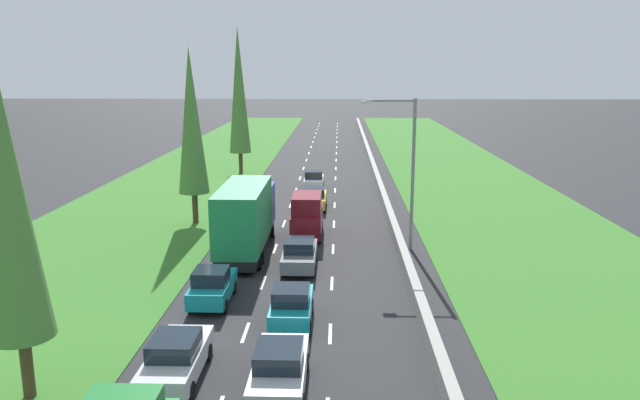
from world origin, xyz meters
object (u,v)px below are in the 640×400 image
at_px(silver_sedan_centre_lane, 279,368).
at_px(yellow_sedan_centre_lane, 314,198).
at_px(grey_sedan_centre_lane, 300,254).
at_px(maroon_van_centre_lane, 307,216).
at_px(silver_sedan_left_lane, 176,358).
at_px(poplar_tree_second, 191,122).
at_px(poplar_tree_nearest, 9,206).
at_px(green_box_truck_left_lane, 246,217).
at_px(street_light_mast, 407,163).
at_px(poplar_tree_third, 239,91).
at_px(teal_hatchback_centre_lane, 292,306).
at_px(white_hatchback_centre_lane, 314,180).
at_px(teal_hatchback_left_lane, 212,286).

bearing_deg(silver_sedan_centre_lane, yellow_sedan_centre_lane, 89.81).
bearing_deg(grey_sedan_centre_lane, maroon_van_centre_lane, 89.30).
xyz_separation_m(silver_sedan_left_lane, poplar_tree_second, (-4.37, 21.90, 6.29)).
relative_size(yellow_sedan_centre_lane, poplar_tree_second, 0.37).
bearing_deg(poplar_tree_nearest, green_box_truck_left_lane, 73.66).
bearing_deg(street_light_mast, poplar_tree_nearest, -129.19).
height_order(poplar_tree_nearest, poplar_tree_second, poplar_tree_second).
bearing_deg(poplar_tree_third, teal_hatchback_centre_lane, -77.87).
bearing_deg(maroon_van_centre_lane, white_hatchback_centre_lane, 90.71).
distance_m(silver_sedan_centre_lane, green_box_truck_left_lane, 16.09).
bearing_deg(poplar_tree_second, teal_hatchback_centre_lane, -64.76).
distance_m(poplar_tree_third, street_light_mast, 30.11).
relative_size(yellow_sedan_centre_lane, street_light_mast, 0.50).
bearing_deg(yellow_sedan_centre_lane, silver_sedan_left_lane, -98.02).
distance_m(teal_hatchback_left_lane, poplar_tree_second, 16.63).
relative_size(teal_hatchback_centre_lane, grey_sedan_centre_lane, 0.87).
relative_size(white_hatchback_centre_lane, poplar_tree_third, 0.27).
distance_m(maroon_van_centre_lane, poplar_tree_third, 26.13).
relative_size(poplar_tree_nearest, poplar_tree_second, 0.90).
distance_m(poplar_tree_nearest, poplar_tree_second, 23.30).
xyz_separation_m(teal_hatchback_left_lane, street_light_mast, (9.81, 8.95, 4.40)).
bearing_deg(silver_sedan_centre_lane, poplar_tree_third, 100.63).
bearing_deg(poplar_tree_nearest, teal_hatchback_left_lane, 62.62).
xyz_separation_m(poplar_tree_nearest, poplar_tree_second, (0.18, 23.29, 0.59)).
distance_m(teal_hatchback_left_lane, street_light_mast, 13.99).
xyz_separation_m(green_box_truck_left_lane, poplar_tree_nearest, (-4.81, -16.39, 4.33)).
xyz_separation_m(yellow_sedan_centre_lane, street_light_mast, (5.87, -10.75, 4.42)).
relative_size(yellow_sedan_centre_lane, white_hatchback_centre_lane, 1.15).
relative_size(silver_sedan_left_lane, silver_sedan_centre_lane, 1.00).
xyz_separation_m(silver_sedan_left_lane, grey_sedan_centre_lane, (3.55, 12.27, 0.00)).
distance_m(silver_sedan_centre_lane, grey_sedan_centre_lane, 12.93).
bearing_deg(silver_sedan_centre_lane, teal_hatchback_centre_lane, 90.09).
xyz_separation_m(white_hatchback_centre_lane, poplar_tree_second, (-7.80, -12.38, 6.26)).
distance_m(silver_sedan_centre_lane, yellow_sedan_centre_lane, 27.45).
bearing_deg(silver_sedan_left_lane, grey_sedan_centre_lane, 73.88).
distance_m(teal_hatchback_left_lane, green_box_truck_left_lane, 8.04).
bearing_deg(teal_hatchback_left_lane, maroon_van_centre_lane, 71.80).
height_order(maroon_van_centre_lane, yellow_sedan_centre_lane, maroon_van_centre_lane).
xyz_separation_m(silver_sedan_left_lane, poplar_tree_nearest, (-4.55, -1.39, 5.70)).
bearing_deg(yellow_sedan_centre_lane, poplar_tree_third, 117.57).
distance_m(silver_sedan_left_lane, poplar_tree_second, 23.20).
relative_size(yellow_sedan_centre_lane, poplar_tree_nearest, 0.41).
xyz_separation_m(teal_hatchback_left_lane, poplar_tree_second, (-4.21, 14.82, 6.26)).
bearing_deg(poplar_tree_second, green_box_truck_left_lane, -56.15).
distance_m(teal_hatchback_centre_lane, grey_sedan_centre_lane, 7.45).
xyz_separation_m(teal_hatchback_centre_lane, grey_sedan_centre_lane, (-0.13, 7.45, -0.02)).
xyz_separation_m(yellow_sedan_centre_lane, white_hatchback_centre_lane, (-0.35, 7.50, 0.02)).
bearing_deg(green_box_truck_left_lane, silver_sedan_left_lane, -90.97).
distance_m(grey_sedan_centre_lane, poplar_tree_nearest, 16.87).
relative_size(poplar_tree_third, street_light_mast, 1.63).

